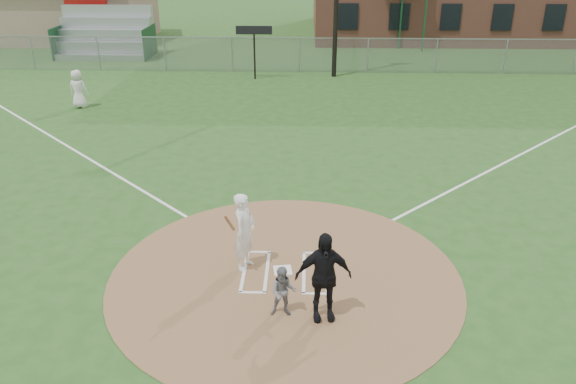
{
  "coord_description": "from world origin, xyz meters",
  "views": [
    {
      "loc": [
        0.46,
        -11.4,
        7.45
      ],
      "look_at": [
        0.0,
        2.0,
        1.3
      ],
      "focal_mm": 35.0,
      "sensor_mm": 36.0,
      "label": 1
    }
  ],
  "objects_px": {
    "ondeck_player": "(78,89)",
    "batter_at_plate": "(244,231)",
    "home_plate": "(283,270)",
    "catcher": "(283,292)",
    "umpire": "(323,277)"
  },
  "relations": [
    {
      "from": "ondeck_player",
      "to": "batter_at_plate",
      "type": "bearing_deg",
      "value": 129.01
    },
    {
      "from": "home_plate",
      "to": "catcher",
      "type": "height_order",
      "value": "catcher"
    },
    {
      "from": "home_plate",
      "to": "catcher",
      "type": "relative_size",
      "value": 0.38
    },
    {
      "from": "umpire",
      "to": "ondeck_player",
      "type": "xyz_separation_m",
      "value": [
        -11.12,
        15.71,
        -0.14
      ]
    },
    {
      "from": "home_plate",
      "to": "catcher",
      "type": "xyz_separation_m",
      "value": [
        0.09,
        -1.71,
        0.56
      ]
    },
    {
      "from": "home_plate",
      "to": "ondeck_player",
      "type": "distance_m",
      "value": 17.3
    },
    {
      "from": "catcher",
      "to": "batter_at_plate",
      "type": "distance_m",
      "value": 2.16
    },
    {
      "from": "home_plate",
      "to": "batter_at_plate",
      "type": "xyz_separation_m",
      "value": [
        -0.92,
        0.16,
        0.97
      ]
    },
    {
      "from": "ondeck_player",
      "to": "batter_at_plate",
      "type": "xyz_separation_m",
      "value": [
        9.28,
        -13.79,
        0.11
      ]
    },
    {
      "from": "catcher",
      "to": "batter_at_plate",
      "type": "relative_size",
      "value": 0.59
    },
    {
      "from": "home_plate",
      "to": "umpire",
      "type": "distance_m",
      "value": 2.22
    },
    {
      "from": "catcher",
      "to": "home_plate",
      "type": "bearing_deg",
      "value": 91.34
    },
    {
      "from": "batter_at_plate",
      "to": "home_plate",
      "type": "bearing_deg",
      "value": -10.12
    },
    {
      "from": "home_plate",
      "to": "ondeck_player",
      "type": "xyz_separation_m",
      "value": [
        -10.2,
        13.95,
        0.86
      ]
    },
    {
      "from": "home_plate",
      "to": "umpire",
      "type": "relative_size",
      "value": 0.22
    }
  ]
}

